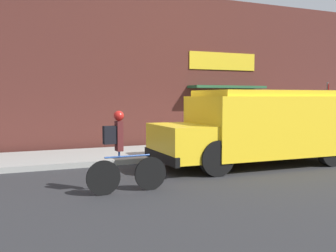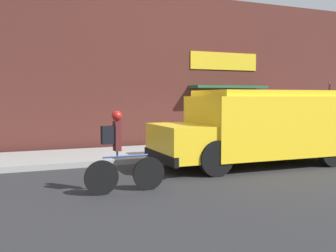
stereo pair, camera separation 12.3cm
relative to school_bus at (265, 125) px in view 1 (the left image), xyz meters
name	(u,v)px [view 1 (the left image)]	position (x,y,z in m)	size (l,w,h in m)	color
ground_plane	(205,159)	(-1.11, 1.52, -1.14)	(70.00, 70.00, 0.00)	#2B2B2D
sidewalk	(185,151)	(-1.11, 2.98, -1.06)	(28.00, 2.93, 0.16)	#999993
storefront	(166,71)	(-1.06, 4.75, 1.80)	(17.80, 0.99, 5.88)	#4C231E
school_bus	(265,125)	(0.00, 0.00, 0.00)	(6.04, 2.81, 2.14)	yellow
cyclist	(122,154)	(-4.77, -1.65, -0.34)	(1.72, 0.21, 1.68)	black
stop_sign_post	(327,103)	(4.36, 1.92, 0.59)	(0.45, 0.45, 2.34)	slate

